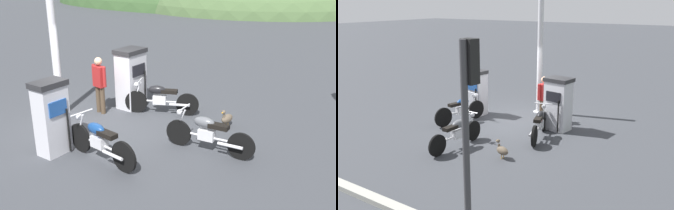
% 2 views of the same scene
% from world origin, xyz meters
% --- Properties ---
extents(ground_plane, '(120.00, 120.00, 0.00)m').
position_xyz_m(ground_plane, '(0.00, 0.00, 0.00)').
color(ground_plane, '#383A3F').
extents(fuel_pump_near, '(0.61, 0.77, 1.64)m').
position_xyz_m(fuel_pump_near, '(-0.06, -1.62, 0.83)').
color(fuel_pump_near, silver).
rests_on(fuel_pump_near, ground).
extents(fuel_pump_far, '(0.74, 0.91, 1.71)m').
position_xyz_m(fuel_pump_far, '(-0.06, 1.62, 0.87)').
color(fuel_pump_far, silver).
rests_on(fuel_pump_far, ground).
extents(motorcycle_near_pump, '(1.99, 0.76, 0.97)m').
position_xyz_m(motorcycle_near_pump, '(1.05, -1.48, 0.48)').
color(motorcycle_near_pump, black).
rests_on(motorcycle_near_pump, ground).
extents(motorcycle_far_pump, '(1.99, 0.77, 0.95)m').
position_xyz_m(motorcycle_far_pump, '(0.94, 1.49, 0.45)').
color(motorcycle_far_pump, black).
rests_on(motorcycle_far_pump, ground).
extents(motorcycle_extra, '(2.08, 0.56, 0.94)m').
position_xyz_m(motorcycle_extra, '(2.91, -0.10, 0.46)').
color(motorcycle_extra, black).
rests_on(motorcycle_extra, ground).
extents(attendant_person, '(0.57, 0.30, 1.58)m').
position_xyz_m(attendant_person, '(-0.59, 0.84, 0.90)').
color(attendant_person, '#473828').
rests_on(attendant_person, ground).
extents(wandering_duck, '(0.31, 0.49, 0.50)m').
position_xyz_m(wandering_duck, '(2.88, 1.41, 0.24)').
color(wandering_duck, brown).
rests_on(wandering_duck, ground).
extents(canopy_support_pole, '(0.40, 0.40, 4.26)m').
position_xyz_m(canopy_support_pole, '(-1.46, 0.19, 2.05)').
color(canopy_support_pole, silver).
rests_on(canopy_support_pole, ground).
extents(distant_hill_main, '(24.65, 22.19, 10.48)m').
position_xyz_m(distant_hill_main, '(-4.32, 31.84, 0.00)').
color(distant_hill_main, '#476038').
rests_on(distant_hill_main, ground).
extents(distant_hill_secondary, '(36.33, 18.00, 11.71)m').
position_xyz_m(distant_hill_secondary, '(-8.66, 31.03, 0.00)').
color(distant_hill_secondary, '#38562D').
rests_on(distant_hill_secondary, ground).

